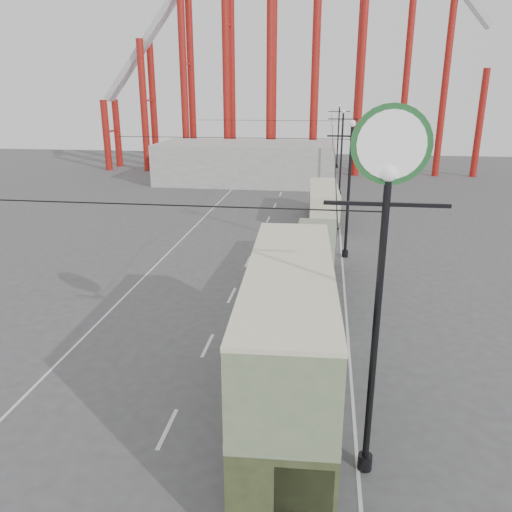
# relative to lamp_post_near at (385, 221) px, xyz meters

# --- Properties ---
(ground) EXTENTS (160.00, 160.00, 0.00)m
(ground) POSITION_rel_lamp_post_near_xyz_m (-5.60, 3.00, -7.86)
(ground) COLOR #48484A
(ground) RESTS_ON ground
(road_markings) EXTENTS (12.52, 120.00, 0.01)m
(road_markings) POSITION_rel_lamp_post_near_xyz_m (-6.46, 22.70, -7.86)
(road_markings) COLOR silver
(road_markings) RESTS_ON ground
(lamp_post_near) EXTENTS (3.20, 0.44, 10.80)m
(lamp_post_near) POSITION_rel_lamp_post_near_xyz_m (0.00, 0.00, 0.00)
(lamp_post_near) COLOR black
(lamp_post_near) RESTS_ON ground
(lamp_post_mid) EXTENTS (3.20, 0.44, 9.32)m
(lamp_post_mid) POSITION_rel_lamp_post_near_xyz_m (0.00, 21.00, -3.18)
(lamp_post_mid) COLOR black
(lamp_post_mid) RESTS_ON ground
(lamp_post_far) EXTENTS (3.20, 0.44, 9.32)m
(lamp_post_far) POSITION_rel_lamp_post_near_xyz_m (0.00, 43.00, -3.18)
(lamp_post_far) COLOR black
(lamp_post_far) RESTS_ON ground
(lamp_post_distant) EXTENTS (3.20, 0.44, 9.32)m
(lamp_post_distant) POSITION_rel_lamp_post_near_xyz_m (0.00, 65.00, -3.18)
(lamp_post_distant) COLOR black
(lamp_post_distant) RESTS_ON ground
(fairground_shed) EXTENTS (22.00, 10.00, 5.00)m
(fairground_shed) POSITION_rel_lamp_post_near_xyz_m (-11.60, 50.00, -5.36)
(fairground_shed) COLOR #969691
(fairground_shed) RESTS_ON ground
(double_decker_bus) EXTENTS (3.22, 10.93, 5.81)m
(double_decker_bus) POSITION_rel_lamp_post_near_xyz_m (-2.55, 1.94, -4.61)
(double_decker_bus) COLOR #333A1F
(double_decker_bus) RESTS_ON ground
(single_decker_green) EXTENTS (2.77, 10.79, 3.03)m
(single_decker_green) POSITION_rel_lamp_post_near_xyz_m (-2.08, 14.28, -6.15)
(single_decker_green) COLOR #6E815E
(single_decker_green) RESTS_ON ground
(single_decker_cream) EXTENTS (2.85, 9.89, 3.05)m
(single_decker_cream) POSITION_rel_lamp_post_near_xyz_m (-1.68, 31.52, -6.14)
(single_decker_cream) COLOR beige
(single_decker_cream) RESTS_ON ground
(pedestrian) EXTENTS (0.79, 0.70, 1.83)m
(pedestrian) POSITION_rel_lamp_post_near_xyz_m (-3.27, 16.05, -6.95)
(pedestrian) COLOR black
(pedestrian) RESTS_ON ground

